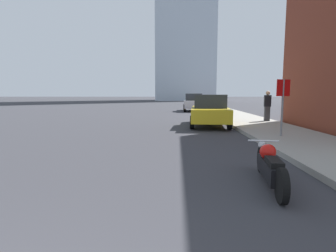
{
  "coord_description": "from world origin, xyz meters",
  "views": [
    {
      "loc": [
        1.8,
        -0.32,
        1.67
      ],
      "look_at": [
        1.57,
        6.25,
        0.88
      ],
      "focal_mm": 28.0,
      "sensor_mm": 36.0,
      "label": 1
    }
  ],
  "objects_px": {
    "parked_car_yellow": "(210,110)",
    "stop_sign": "(283,98)",
    "motorcycle": "(270,166)",
    "pedestrian": "(267,105)",
    "parked_car_silver": "(193,102)"
  },
  "relations": [
    {
      "from": "motorcycle",
      "to": "pedestrian",
      "type": "xyz_separation_m",
      "value": [
        3.49,
        10.55,
        0.68
      ]
    },
    {
      "from": "motorcycle",
      "to": "pedestrian",
      "type": "height_order",
      "value": "pedestrian"
    },
    {
      "from": "stop_sign",
      "to": "parked_car_silver",
      "type": "bearing_deg",
      "value": 97.45
    },
    {
      "from": "motorcycle",
      "to": "stop_sign",
      "type": "xyz_separation_m",
      "value": [
        2.13,
        4.94,
        1.2
      ]
    },
    {
      "from": "motorcycle",
      "to": "stop_sign",
      "type": "bearing_deg",
      "value": 74.1
    },
    {
      "from": "motorcycle",
      "to": "parked_car_silver",
      "type": "distance_m",
      "value": 21.89
    },
    {
      "from": "parked_car_yellow",
      "to": "stop_sign",
      "type": "distance_m",
      "value": 4.84
    },
    {
      "from": "parked_car_yellow",
      "to": "parked_car_silver",
      "type": "relative_size",
      "value": 1.05
    },
    {
      "from": "parked_car_yellow",
      "to": "stop_sign",
      "type": "bearing_deg",
      "value": -59.22
    },
    {
      "from": "motorcycle",
      "to": "parked_car_yellow",
      "type": "bearing_deg",
      "value": 97.35
    },
    {
      "from": "motorcycle",
      "to": "parked_car_yellow",
      "type": "distance_m",
      "value": 9.25
    },
    {
      "from": "pedestrian",
      "to": "parked_car_yellow",
      "type": "bearing_deg",
      "value": -159.23
    },
    {
      "from": "parked_car_yellow",
      "to": "stop_sign",
      "type": "xyz_separation_m",
      "value": [
        2.11,
        -4.3,
        0.73
      ]
    },
    {
      "from": "parked_car_yellow",
      "to": "motorcycle",
      "type": "bearing_deg",
      "value": -85.52
    },
    {
      "from": "pedestrian",
      "to": "motorcycle",
      "type": "bearing_deg",
      "value": -108.32
    }
  ]
}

